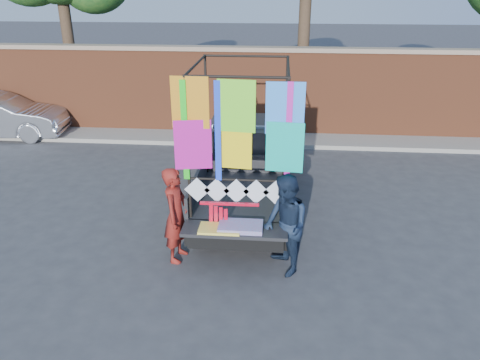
{
  "coord_description": "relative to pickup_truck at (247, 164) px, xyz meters",
  "views": [
    {
      "loc": [
        0.32,
        -6.82,
        4.44
      ],
      "look_at": [
        -0.29,
        0.28,
        1.35
      ],
      "focal_mm": 35.0,
      "sensor_mm": 36.0,
      "label": 1
    }
  ],
  "objects": [
    {
      "name": "curb",
      "position": [
        0.32,
        3.88,
        -0.73
      ],
      "size": [
        30.0,
        1.2,
        0.12
      ],
      "primitive_type": "cube",
      "color": "gray",
      "rests_on": "ground"
    },
    {
      "name": "man",
      "position": [
        0.8,
        -2.72,
        0.05
      ],
      "size": [
        0.89,
        0.99,
        1.68
      ],
      "primitive_type": "imported",
      "rotation": [
        0.0,
        0.0,
        -1.18
      ],
      "color": "#162339",
      "rests_on": "ground"
    },
    {
      "name": "pickup_truck",
      "position": [
        0.0,
        0.0,
        0.0
      ],
      "size": [
        1.98,
        4.97,
        3.13
      ],
      "color": "black",
      "rests_on": "ground"
    },
    {
      "name": "woman",
      "position": [
        -1.0,
        -2.49,
        0.04
      ],
      "size": [
        0.48,
        0.66,
        1.66
      ],
      "primitive_type": "imported",
      "rotation": [
        0.0,
        0.0,
        1.42
      ],
      "color": "maroon",
      "rests_on": "ground"
    },
    {
      "name": "ground",
      "position": [
        0.32,
        -2.42,
        -0.79
      ],
      "size": [
        90.0,
        90.0,
        0.0
      ],
      "primitive_type": "plane",
      "color": "#38383A",
      "rests_on": "ground"
    },
    {
      "name": "brick_wall",
      "position": [
        0.32,
        4.58,
        0.54
      ],
      "size": [
        30.0,
        0.45,
        2.61
      ],
      "color": "brown",
      "rests_on": "ground"
    },
    {
      "name": "streamer_bundle",
      "position": [
        -0.2,
        -2.62,
        0.15
      ],
      "size": [
        0.95,
        0.06,
        0.65
      ],
      "color": "red",
      "rests_on": "ground"
    }
  ]
}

